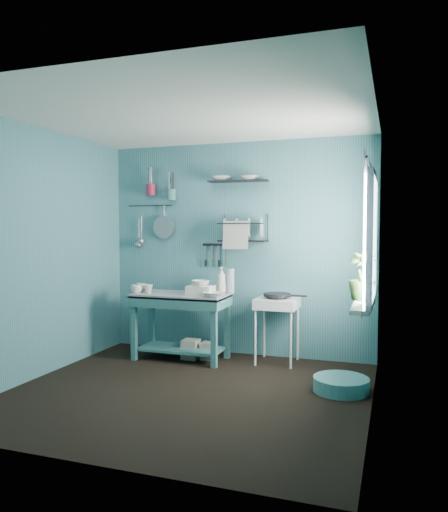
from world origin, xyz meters
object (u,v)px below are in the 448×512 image
(hotplate_stand, at_px, (277,331))
(floor_basin, at_px, (341,385))
(mug_right, at_px, (141,288))
(dish_rack, at_px, (243,228))
(storage_tin_small, at_px, (208,351))
(potted_plant, at_px, (362,276))
(water_bottle, at_px, (230,281))
(soap_bottle, at_px, (221,280))
(wash_tub, at_px, (201,290))
(work_counter, at_px, (181,326))
(mug_left, at_px, (136,289))
(utensil_cup_magenta, at_px, (151,190))
(frying_pan, at_px, (277,295))
(storage_tin_large, at_px, (191,349))
(utensil_cup_teal, at_px, (171,195))
(mug_mid, at_px, (148,289))
(colander, at_px, (164,227))

(hotplate_stand, bearing_deg, floor_basin, -53.09)
(mug_right, distance_m, hotplate_stand, 1.64)
(mug_right, xyz_separation_m, dish_rack, (1.13, 0.34, 0.70))
(storage_tin_small, bearing_deg, potted_plant, -15.65)
(water_bottle, bearing_deg, soap_bottle, -168.69)
(wash_tub, relative_size, storage_tin_small, 1.40)
(hotplate_stand, xyz_separation_m, potted_plant, (0.94, -0.61, 0.69))
(work_counter, relative_size, floor_basin, 2.09)
(mug_left, bearing_deg, hotplate_stand, 13.34)
(soap_bottle, distance_m, utensil_cup_magenta, 1.47)
(work_counter, relative_size, utensil_cup_magenta, 8.18)
(wash_tub, relative_size, potted_plant, 0.63)
(mug_left, xyz_separation_m, mug_right, (-0.02, 0.16, 0.00))
(mug_left, relative_size, water_bottle, 0.44)
(soap_bottle, height_order, floor_basin, soap_bottle)
(potted_plant, bearing_deg, soap_bottle, 159.34)
(wash_tub, height_order, frying_pan, wash_tub)
(storage_tin_large, distance_m, floor_basin, 1.86)
(utensil_cup_teal, xyz_separation_m, floor_basin, (2.14, -0.96, -1.83))
(mug_right, relative_size, wash_tub, 0.44)
(dish_rack, bearing_deg, mug_mid, -166.62)
(colander, distance_m, potted_plant, 2.59)
(work_counter, distance_m, hotplate_stand, 1.09)
(soap_bottle, distance_m, storage_tin_small, 0.82)
(soap_bottle, distance_m, dish_rack, 0.65)
(hotplate_stand, xyz_separation_m, utensil_cup_teal, (-1.36, 0.19, 1.54))
(soap_bottle, height_order, colander, colander)
(hotplate_stand, height_order, potted_plant, potted_plant)
(mug_left, xyz_separation_m, soap_bottle, (0.90, 0.36, 0.10))
(mug_mid, height_order, floor_basin, mug_mid)
(soap_bottle, xyz_separation_m, water_bottle, (0.10, 0.02, -0.01))
(frying_pan, distance_m, colander, 1.68)
(colander, bearing_deg, soap_bottle, -14.98)
(mug_mid, bearing_deg, wash_tub, 3.63)
(work_counter, relative_size, wash_tub, 3.80)
(frying_pan, distance_m, dish_rack, 0.87)
(utensil_cup_teal, bearing_deg, utensil_cup_magenta, 180.00)
(mug_left, height_order, storage_tin_large, mug_left)
(work_counter, relative_size, potted_plant, 2.40)
(mug_left, height_order, storage_tin_small, mug_left)
(mug_mid, distance_m, storage_tin_small, 0.99)
(water_bottle, distance_m, hotplate_stand, 0.77)
(hotplate_stand, bearing_deg, potted_plant, -41.13)
(potted_plant, bearing_deg, colander, 161.25)
(frying_pan, relative_size, colander, 1.07)
(water_bottle, height_order, potted_plant, potted_plant)
(colander, bearing_deg, storage_tin_large, -36.02)
(mug_right, bearing_deg, utensil_cup_magenta, 100.17)
(mug_left, height_order, hotplate_stand, mug_left)
(frying_pan, distance_m, utensil_cup_teal, 1.79)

